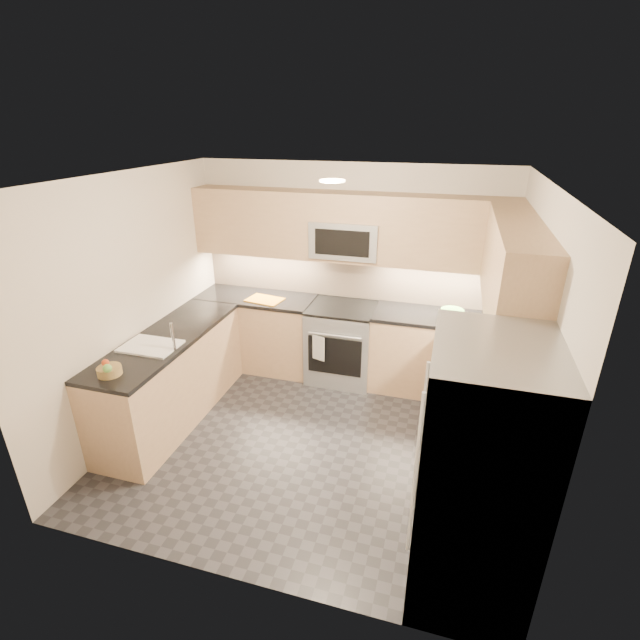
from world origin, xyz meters
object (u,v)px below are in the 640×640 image
(gas_range, at_px, (341,344))
(utensil_bowl, at_px, (452,316))
(microwave, at_px, (346,239))
(cutting_board, at_px, (265,300))
(refrigerator, at_px, (478,476))
(fruit_basket, at_px, (109,371))

(gas_range, relative_size, utensil_bowl, 3.73)
(microwave, distance_m, cutting_board, 1.22)
(gas_range, height_order, refrigerator, refrigerator)
(refrigerator, height_order, utensil_bowl, refrigerator)
(cutting_board, bearing_deg, refrigerator, -44.59)
(microwave, bearing_deg, refrigerator, -60.38)
(gas_range, bearing_deg, fruit_basket, -126.36)
(utensil_bowl, bearing_deg, gas_range, 174.49)
(cutting_board, distance_m, fruit_basket, 2.08)
(gas_range, height_order, fruit_basket, fruit_basket)
(gas_range, relative_size, fruit_basket, 4.55)
(utensil_bowl, relative_size, fruit_basket, 1.22)
(cutting_board, bearing_deg, utensil_bowl, -1.12)
(cutting_board, bearing_deg, fruit_basket, -106.45)
(fruit_basket, bearing_deg, gas_range, 53.64)
(utensil_bowl, height_order, fruit_basket, utensil_bowl)
(gas_range, height_order, cutting_board, cutting_board)
(refrigerator, bearing_deg, gas_range, 120.88)
(gas_range, distance_m, microwave, 1.25)
(refrigerator, height_order, fruit_basket, refrigerator)
(gas_range, relative_size, cutting_board, 2.22)
(utensil_bowl, bearing_deg, microwave, 168.76)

